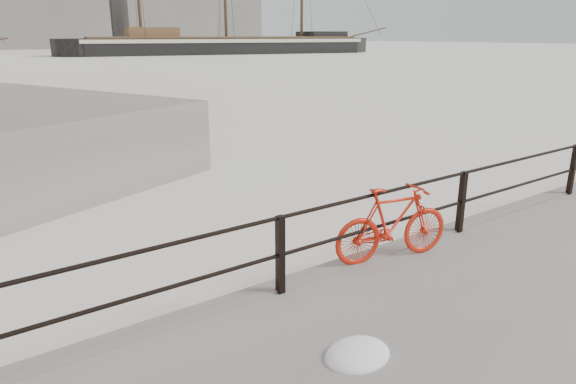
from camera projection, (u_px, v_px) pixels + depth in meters
ground at (449, 249)px, 8.49m from camera, size 400.00×400.00×0.00m
guardrail at (461, 202)px, 8.12m from camera, size 28.00×0.10×1.00m
bicycle at (393, 223)px, 7.10m from camera, size 1.79×0.66×1.07m
barque_black at (227, 54)px, 93.31m from camera, size 68.71×35.01×36.75m
industrial_west at (33, 10)px, 125.72m from camera, size 32.00×18.00×18.00m
industrial_mid at (160, 3)px, 148.21m from camera, size 26.00×20.00×24.00m
industrial_east at (222, 23)px, 166.37m from camera, size 20.00×16.00×14.00m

